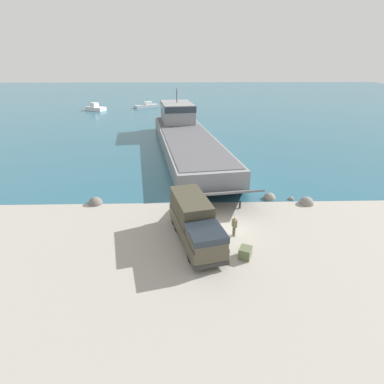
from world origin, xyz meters
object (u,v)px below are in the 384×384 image
Objects in this scene: soldier_on_ramp at (234,225)px; moored_boat_a at (95,108)px; military_truck at (195,222)px; landing_craft at (184,133)px; moored_boat_b at (147,106)px; cargo_crate at (245,253)px; mooring_bollard at (240,204)px.

moored_boat_a is (-28.13, 65.62, -0.26)m from soldier_on_ramp.
moored_boat_a is at bearing -87.46° from soldier_on_ramp.
military_truck is 4.87× the size of soldier_on_ramp.
moored_boat_a is at bearing 114.13° from landing_craft.
soldier_on_ramp is (3.73, -27.56, -1.03)m from landing_craft.
moored_boat_b is at bearing 95.55° from landing_craft.
moored_boat_b is at bearing 139.36° from moored_boat_a.
cargo_crate is at bearing 42.50° from military_truck.
landing_craft is 30.72m from cargo_crate.
mooring_bollard is (1.30, 4.72, -0.53)m from soldier_on_ramp.
military_truck is at bearing -97.16° from landing_craft.
landing_craft reaches higher than soldier_on_ramp.
landing_craft is 42.19× the size of cargo_crate.
military_truck reaches higher than soldier_on_ramp.
military_truck is 1.34× the size of moored_boat_a.
moored_boat_a is 14.52m from moored_boat_b.
soldier_on_ramp reaches higher than cargo_crate.
military_truck reaches higher than mooring_bollard.
moored_boat_a is 74.15m from cargo_crate.
landing_craft is at bearing -102.95° from soldier_on_ramp.
landing_craft is 23.84× the size of soldier_on_ramp.
military_truck is at bearing -9.85° from soldier_on_ramp.
cargo_crate is at bearing -90.92° from landing_craft.
military_truck is 3.17m from soldier_on_ramp.
landing_craft reaches higher than cargo_crate.
landing_craft is at bearing 102.41° from mooring_bollard.
military_truck reaches higher than moored_boat_b.
soldier_on_ramp reaches higher than mooring_bollard.
mooring_bollard is at bearing 158.24° from moored_boat_b.
moored_boat_b is (-10.88, 43.34, -1.43)m from landing_craft.
military_truck is at bearing 146.31° from cargo_crate.
moored_boat_b is 68.08m from mooring_bollard.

